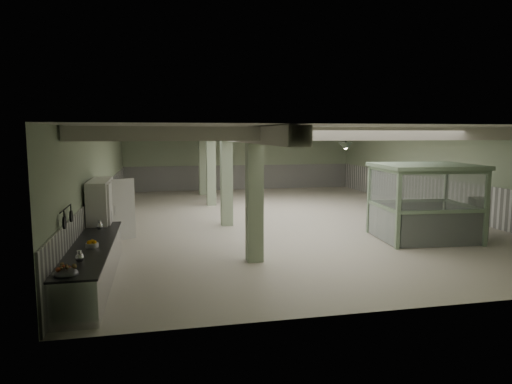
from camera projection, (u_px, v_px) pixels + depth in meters
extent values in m
plane|color=beige|center=(284.00, 218.00, 18.71)|extent=(20.00, 20.00, 0.00)
cube|color=white|center=(284.00, 129.00, 18.25)|extent=(14.00, 20.00, 0.02)
cube|color=#99AA88|center=(240.00, 160.00, 28.17)|extent=(14.00, 0.02, 3.60)
cube|color=#99AA88|center=(424.00, 218.00, 8.78)|extent=(14.00, 0.02, 3.60)
cube|color=#99AA88|center=(103.00, 178.00, 17.01)|extent=(0.02, 20.00, 3.60)
cube|color=#99AA88|center=(438.00, 171.00, 19.95)|extent=(0.02, 20.00, 3.60)
cube|color=white|center=(105.00, 205.00, 17.15)|extent=(0.05, 19.90, 1.50)
cube|color=white|center=(436.00, 195.00, 20.07)|extent=(0.05, 19.90, 1.50)
cube|color=white|center=(240.00, 177.00, 28.28)|extent=(13.90, 0.05, 1.50)
cube|color=silver|center=(222.00, 135.00, 17.75)|extent=(0.45, 19.90, 0.40)
cube|color=silver|center=(368.00, 134.00, 11.00)|extent=(13.90, 0.35, 0.32)
cube|color=silver|center=(330.00, 134.00, 13.43)|extent=(13.90, 0.35, 0.32)
cube|color=silver|center=(304.00, 134.00, 15.85)|extent=(13.90, 0.35, 0.32)
cube|color=silver|center=(284.00, 134.00, 18.27)|extent=(13.90, 0.35, 0.32)
cube|color=silver|center=(269.00, 134.00, 20.70)|extent=(13.90, 0.35, 0.32)
cube|color=silver|center=(257.00, 134.00, 23.12)|extent=(13.90, 0.35, 0.32)
cube|color=silver|center=(248.00, 134.00, 25.55)|extent=(13.90, 0.35, 0.32)
cube|color=#9CAF8D|center=(254.00, 195.00, 12.14)|extent=(0.42, 0.42, 3.60)
cube|color=#9CAF8D|center=(226.00, 178.00, 16.98)|extent=(0.42, 0.42, 3.60)
cube|color=#9CAF8D|center=(211.00, 168.00, 21.83)|extent=(0.42, 0.42, 3.60)
cube|color=#9CAF8D|center=(203.00, 163.00, 25.71)|extent=(0.42, 0.42, 3.60)
cylinder|color=black|center=(66.00, 208.00, 9.65)|extent=(0.02, 1.20, 0.02)
cone|color=#2F3C2D|center=(346.00, 146.00, 13.58)|extent=(0.44, 0.44, 0.22)
cone|color=#2F3C2D|center=(292.00, 143.00, 18.91)|extent=(0.44, 0.44, 0.22)
cone|color=#2F3C2D|center=(265.00, 141.00, 23.76)|extent=(0.44, 0.44, 0.22)
cube|color=silver|center=(92.00, 264.00, 10.49)|extent=(0.90, 5.36, 0.88)
cube|color=black|center=(91.00, 245.00, 10.43)|extent=(0.94, 5.40, 0.04)
cylinder|color=#B2B2B7|center=(92.00, 246.00, 10.13)|extent=(0.34, 0.34, 0.10)
cylinder|color=black|center=(64.00, 223.00, 9.23)|extent=(0.04, 0.26, 0.26)
cylinder|color=black|center=(71.00, 216.00, 9.96)|extent=(0.03, 0.26, 0.26)
cube|color=silver|center=(101.00, 217.00, 13.30)|extent=(0.55, 2.18, 2.00)
cube|color=silver|center=(110.00, 220.00, 12.88)|extent=(0.06, 0.82, 1.90)
cube|color=silver|center=(118.00, 213.00, 13.97)|extent=(0.74, 0.47, 1.90)
cube|color=silver|center=(112.00, 220.00, 12.89)|extent=(0.02, 0.05, 0.30)
cube|color=silver|center=(115.00, 214.00, 13.86)|extent=(0.02, 0.05, 0.30)
cube|color=gray|center=(398.00, 211.00, 13.46)|extent=(0.13, 0.13, 2.34)
cube|color=gray|center=(369.00, 199.00, 15.76)|extent=(0.13, 0.13, 2.34)
cube|color=gray|center=(487.00, 209.00, 13.80)|extent=(0.13, 0.13, 2.34)
cube|color=gray|center=(445.00, 198.00, 16.10)|extent=(0.13, 0.13, 2.34)
cube|color=gray|center=(426.00, 166.00, 14.63)|extent=(3.27, 2.85, 0.12)
cube|color=silver|center=(442.00, 230.00, 13.71)|extent=(2.60, 0.29, 1.05)
cube|color=silver|center=(444.00, 189.00, 13.55)|extent=(2.60, 0.29, 1.22)
cube|color=silver|center=(407.00, 216.00, 16.01)|extent=(2.60, 0.29, 1.05)
cube|color=silver|center=(409.00, 181.00, 15.85)|extent=(2.60, 0.29, 1.22)
cube|color=silver|center=(382.00, 223.00, 14.69)|extent=(0.25, 2.13, 1.05)
cube|color=silver|center=(383.00, 186.00, 14.53)|extent=(0.25, 2.13, 1.22)
cube|color=silver|center=(463.00, 221.00, 15.03)|extent=(0.25, 2.13, 1.05)
cube|color=silver|center=(466.00, 184.00, 14.87)|extent=(0.25, 2.13, 1.22)
cube|color=#595C4C|center=(478.00, 219.00, 14.76)|extent=(0.57, 0.72, 1.38)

